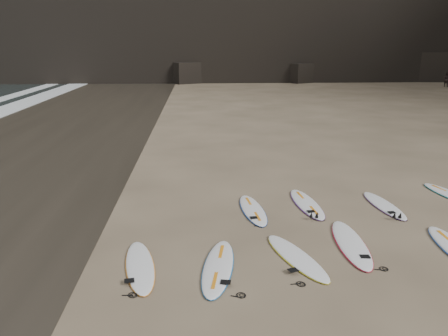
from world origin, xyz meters
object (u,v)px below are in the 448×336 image
Objects in this scene: surfboard_2 at (351,243)px; surfboard_5 at (253,209)px; surfboard_0 at (218,266)px; surfboard_7 at (384,205)px; person_b at (447,79)px; surfboard_1 at (296,257)px; surfboard_11 at (140,266)px; surfboard_6 at (307,203)px.

surfboard_2 reaches higher than surfboard_5.
surfboard_0 is 3.47m from surfboard_2.
person_b reaches higher than surfboard_7.
surfboard_7 is (1.91, 2.53, -0.01)m from surfboard_2.
surfboard_11 is at bearing 164.67° from surfboard_1.
surfboard_1 is 1.62m from surfboard_2.
person_b reaches higher than surfboard_11.
surfboard_5 is at bearing 79.66° from surfboard_0.
surfboard_0 is at bearing -132.22° from surfboard_6.
surfboard_2 is at bearing -131.76° from surfboard_7.
surfboard_0 is 4.75m from surfboard_6.
surfboard_2 is (1.50, 0.61, 0.00)m from surfboard_1.
surfboard_0 is at bearing -15.65° from surfboard_11.
surfboard_1 reaches higher than surfboard_11.
surfboard_11 is (-2.93, -3.21, -0.00)m from surfboard_5.
surfboard_0 is 6.30m from surfboard_7.
surfboard_6 is at bearing 26.97° from surfboard_11.
person_b is at bearing 61.92° from surfboard_2.
surfboard_2 reaches higher than surfboard_0.
surfboard_5 is at bearing -171.51° from surfboard_6.
surfboard_5 and surfboard_11 have the same top height.
surfboard_0 reaches higher than surfboard_11.
surfboard_1 is at bearing -153.80° from surfboard_2.
surfboard_1 is 46.16m from person_b.
person_b reaches higher than surfboard_1.
surfboard_7 is at bearing -10.87° from surfboard_6.
surfboard_0 is 47.48m from person_b.
surfboard_0 is 1.05× the size of surfboard_11.
person_b is (25.42, 38.52, 0.79)m from surfboard_1.
surfboard_6 is (1.72, 0.39, 0.00)m from surfboard_5.
surfboard_0 is at bearing -151.14° from surfboard_7.
surfboard_1 is at bearing 20.07° from surfboard_0.
surfboard_7 is (5.24, 3.49, -0.00)m from surfboard_0.
surfboard_5 is 4.35m from surfboard_11.
surfboard_5 is at bearing 177.05° from surfboard_7.
surfboard_6 is 1.60× the size of person_b.
surfboard_0 is at bearing 115.36° from person_b.
surfboard_5 is 1.01× the size of surfboard_11.
surfboard_2 reaches higher than surfboard_6.
person_b is at bearing 64.18° from surfboard_0.
surfboard_5 is (-0.64, 3.01, -0.00)m from surfboard_1.
surfboard_0 is 0.94× the size of surfboard_2.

